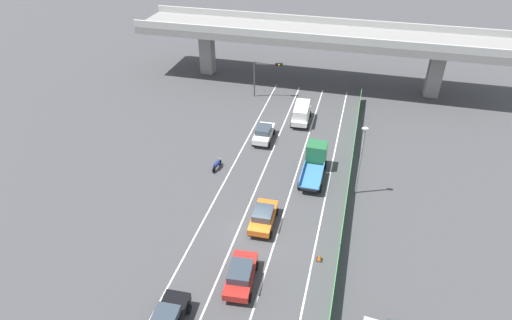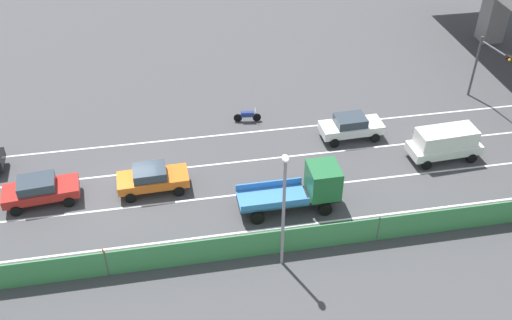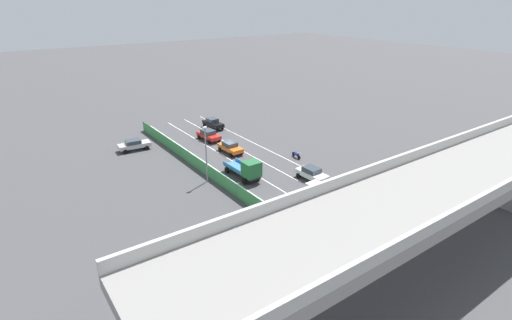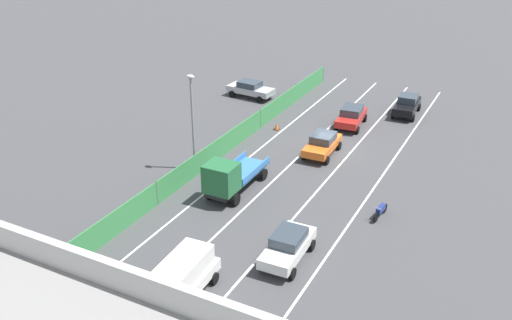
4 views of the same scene
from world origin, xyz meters
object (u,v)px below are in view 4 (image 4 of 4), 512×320
at_px(flatbed_truck_blue, 229,177).
at_px(motorcycle, 381,211).
at_px(car_sedan_red, 351,116).
at_px(parked_wagon_silver, 250,89).
at_px(traffic_cone, 276,126).
at_px(car_sedan_white, 288,245).
at_px(street_lamp, 192,113).
at_px(car_sedan_black, 407,104).
at_px(car_taxi_orange, 322,143).
at_px(car_van_white, 182,277).

distance_m(flatbed_truck_blue, motorcycle, 9.81).
bearing_deg(car_sedan_red, parked_wagon_silver, -12.80).
bearing_deg(traffic_cone, car_sedan_white, 117.38).
bearing_deg(street_lamp, car_sedan_black, -121.33).
distance_m(car_sedan_red, flatbed_truck_blue, 15.73).
bearing_deg(car_taxi_orange, traffic_cone, -28.64).
bearing_deg(car_sedan_red, traffic_cone, 35.22).
bearing_deg(car_sedan_white, car_van_white, 57.82).
height_order(car_sedan_red, traffic_cone, car_sedan_red).
relative_size(car_sedan_white, car_van_white, 0.91).
height_order(car_sedan_black, flatbed_truck_blue, flatbed_truck_blue).
bearing_deg(car_sedan_white, car_sedan_black, -90.71).
height_order(car_sedan_red, motorcycle, car_sedan_red).
bearing_deg(traffic_cone, car_van_white, 103.46).
bearing_deg(street_lamp, car_taxi_orange, -138.44).
xyz_separation_m(car_sedan_red, car_sedan_black, (-3.53, -4.87, 0.01)).
height_order(parked_wagon_silver, traffic_cone, parked_wagon_silver).
bearing_deg(car_van_white, motorcycle, -118.82).
relative_size(car_sedan_black, car_van_white, 0.93).
xyz_separation_m(car_taxi_orange, flatbed_truck_blue, (3.06, 8.87, 0.47)).
bearing_deg(car_sedan_white, traffic_cone, -62.62).
bearing_deg(car_taxi_orange, car_sedan_red, -90.58).
bearing_deg(car_sedan_red, car_sedan_white, 99.12).
xyz_separation_m(street_lamp, traffic_cone, (-2.09, -9.28, -3.98)).
height_order(car_sedan_white, car_taxi_orange, car_sedan_white).
distance_m(car_sedan_white, parked_wagon_silver, 26.66).
height_order(car_van_white, traffic_cone, car_van_white).
bearing_deg(parked_wagon_silver, car_sedan_red, 167.20).
bearing_deg(car_sedan_black, car_sedan_red, 54.07).
height_order(car_van_white, flatbed_truck_blue, flatbed_truck_blue).
height_order(car_taxi_orange, car_sedan_black, car_sedan_black).
bearing_deg(motorcycle, car_van_white, 61.18).
distance_m(car_sedan_red, motorcycle, 14.92).
bearing_deg(motorcycle, street_lamp, -1.91).
height_order(car_sedan_red, parked_wagon_silver, car_sedan_red).
distance_m(car_sedan_white, street_lamp, 13.14).
bearing_deg(car_sedan_black, traffic_cone, 44.33).
relative_size(car_taxi_orange, flatbed_truck_blue, 0.73).
bearing_deg(car_van_white, car_sedan_red, -90.18).
distance_m(car_taxi_orange, street_lamp, 10.29).
xyz_separation_m(motorcycle, street_lamp, (13.79, -0.46, 3.80)).
xyz_separation_m(car_taxi_orange, traffic_cone, (5.18, -2.83, -0.62)).
bearing_deg(car_sedan_black, flatbed_truck_blue, 71.83).
bearing_deg(motorcycle, car_sedan_white, 64.00).
relative_size(car_van_white, street_lamp, 0.68).
height_order(car_sedan_black, car_van_white, car_van_white).
relative_size(car_taxi_orange, street_lamp, 0.62).
height_order(car_sedan_black, street_lamp, street_lamp).
xyz_separation_m(car_sedan_red, car_taxi_orange, (0.07, 6.54, -0.01)).
relative_size(car_sedan_white, car_taxi_orange, 1.00).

